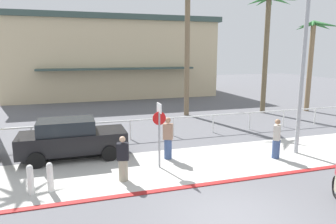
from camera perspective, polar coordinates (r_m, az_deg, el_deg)
The scene contains 16 objects.
ground_plane at distance 17.83m, azimuth -4.11°, elevation -3.50°, with size 80.00×80.00×0.00m, color #5B5B60.
sidewalk_strip at distance 12.51m, azimuth 2.17°, elevation -9.80°, with size 44.00×4.00×0.02m, color beige.
curb_paint at distance 10.79m, azimuth 5.83°, elevation -13.32°, with size 44.00×0.24×0.03m, color maroon.
building_backdrop at distance 34.61m, azimuth -10.64°, elevation 9.98°, with size 20.79×12.49×7.91m.
rail_fence at distance 16.22m, azimuth -2.92°, elevation -1.89°, with size 25.92×0.08×1.04m.
stop_sign_bike_lane at distance 11.78m, azimuth -1.63°, elevation -2.62°, with size 0.52×0.56×2.56m.
bollard_1 at distance 10.81m, azimuth -24.10°, elevation -11.33°, with size 0.20×0.20×1.00m.
bollard_3 at distance 10.78m, azimuth -20.99°, elevation -11.15°, with size 0.20×0.20×1.00m.
streetlight_curb at distance 14.25m, azimuth 24.44°, elevation 9.33°, with size 0.24×2.54×7.50m.
palm_tree_1 at distance 21.96m, azimuth 3.55°, elevation 16.33°, with size 2.62×3.46×9.20m.
palm_tree_2 at distance 23.97m, azimuth 18.00°, elevation 14.91°, with size 3.51×3.11×8.46m.
palm_tree_3 at distance 25.85m, azimuth 25.27°, elevation 11.57°, with size 3.01×3.14×6.77m.
car_black_1 at distance 13.73m, azimuth -17.39°, elevation -4.63°, with size 4.40×2.02×1.69m.
pedestrian_0 at distance 12.96m, azimuth -0.00°, elevation -5.17°, with size 0.47×0.43×1.80m.
pedestrian_1 at distance 13.83m, azimuth 19.45°, elevation -4.97°, with size 0.46×0.47×1.71m.
pedestrian_2 at distance 10.94m, azimuth -8.32°, elevation -8.90°, with size 0.45×0.39×1.62m.
Camera 1 is at (-3.96, -6.81, 4.43)m, focal length 32.93 mm.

